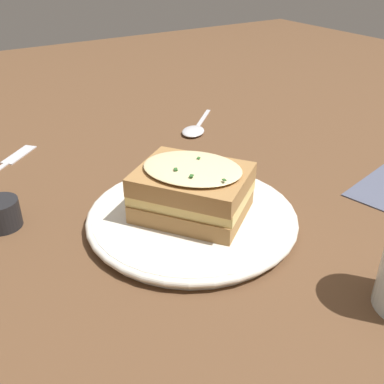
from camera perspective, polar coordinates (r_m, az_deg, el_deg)
ground_plane at (r=0.58m, az=2.87°, el=-4.13°), size 2.40×2.40×0.00m
dinner_plate at (r=0.58m, az=0.00°, el=-3.21°), size 0.27×0.27×0.02m
sandwich at (r=0.56m, az=0.02°, el=0.28°), size 0.16×0.17×0.07m
fork at (r=0.79m, az=-22.55°, el=3.40°), size 0.15×0.14×0.00m
spoon at (r=0.86m, az=0.31°, el=7.92°), size 0.14×0.13×0.01m
condiment_pot at (r=0.62m, az=-23.09°, el=-2.56°), size 0.05×0.05×0.04m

